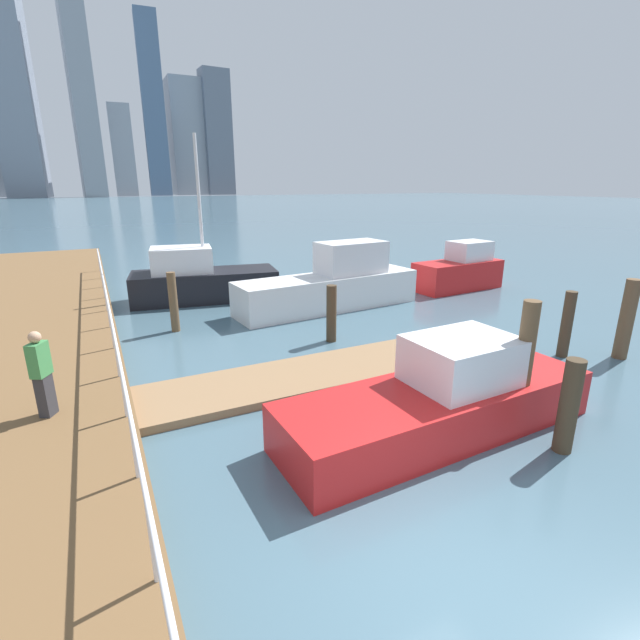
# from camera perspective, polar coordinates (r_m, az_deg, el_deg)

# --- Properties ---
(ground_plane) EXTENTS (300.00, 300.00, 0.00)m
(ground_plane) POSITION_cam_1_polar(r_m,az_deg,el_deg) (23.66, -18.09, 5.09)
(ground_plane) COLOR #476675
(floating_dock) EXTENTS (10.50, 2.00, 0.18)m
(floating_dock) POSITION_cam_1_polar(r_m,az_deg,el_deg) (11.27, 2.42, -6.15)
(floating_dock) COLOR #93704C
(floating_dock) RESTS_ON ground_plane
(boardwalk_railing) EXTENTS (0.06, 26.04, 1.08)m
(boardwalk_railing) POSITION_cam_1_polar(r_m,az_deg,el_deg) (11.67, -24.69, -0.79)
(boardwalk_railing) COLOR white
(boardwalk_railing) RESTS_ON boardwalk
(dock_piling_0) EXTENTS (0.32, 0.32, 1.71)m
(dock_piling_0) POSITION_cam_1_polar(r_m,az_deg,el_deg) (8.90, 28.83, -9.51)
(dock_piling_0) COLOR #473826
(dock_piling_0) RESTS_ON ground_plane
(dock_piling_1) EXTENTS (0.31, 0.31, 2.50)m
(dock_piling_1) POSITION_cam_1_polar(r_m,az_deg,el_deg) (9.20, 24.27, -5.34)
(dock_piling_1) COLOR brown
(dock_piling_1) RESTS_ON ground_plane
(dock_piling_2) EXTENTS (0.30, 0.30, 1.69)m
(dock_piling_2) POSITION_cam_1_polar(r_m,az_deg,el_deg) (13.19, 1.45, 0.80)
(dock_piling_2) COLOR #473826
(dock_piling_2) RESTS_ON ground_plane
(dock_piling_3) EXTENTS (0.29, 0.29, 1.80)m
(dock_piling_3) POSITION_cam_1_polar(r_m,az_deg,el_deg) (13.67, 28.63, -0.49)
(dock_piling_3) COLOR #473826
(dock_piling_3) RESTS_ON ground_plane
(dock_piling_4) EXTENTS (0.36, 0.36, 2.14)m
(dock_piling_4) POSITION_cam_1_polar(r_m,az_deg,el_deg) (14.30, 34.15, 0.05)
(dock_piling_4) COLOR brown
(dock_piling_4) RESTS_ON ground_plane
(dock_piling_5) EXTENTS (0.26, 0.26, 1.89)m
(dock_piling_5) POSITION_cam_1_polar(r_m,az_deg,el_deg) (14.79, -17.98, 2.15)
(dock_piling_5) COLOR brown
(dock_piling_5) RESTS_ON ground_plane
(moored_boat_0) EXTENTS (4.15, 1.82, 2.07)m
(moored_boat_0) POSITION_cam_1_polar(r_m,az_deg,el_deg) (20.85, 17.18, 5.95)
(moored_boat_0) COLOR red
(moored_boat_0) RESTS_ON ground_plane
(moored_boat_1) EXTENTS (6.31, 2.09, 1.77)m
(moored_boat_1) POSITION_cam_1_polar(r_m,az_deg,el_deg) (8.87, 15.23, -9.63)
(moored_boat_1) COLOR red
(moored_boat_1) RESTS_ON ground_plane
(moored_boat_4) EXTENTS (5.83, 2.98, 6.24)m
(moored_boat_4) POSITION_cam_1_polar(r_m,az_deg,el_deg) (18.61, -14.80, 4.92)
(moored_boat_4) COLOR black
(moored_boat_4) RESTS_ON ground_plane
(moored_boat_5) EXTENTS (7.19, 2.36, 2.42)m
(moored_boat_5) POSITION_cam_1_polar(r_m,az_deg,el_deg) (16.84, 1.70, 4.47)
(moored_boat_5) COLOR white
(moored_boat_5) RESTS_ON ground_plane
(pedestrian_0) EXTENTS (0.37, 0.42, 1.62)m
(pedestrian_0) POSITION_cam_1_polar(r_m,az_deg,el_deg) (9.56, -31.65, -5.71)
(pedestrian_0) COLOR #333338
(pedestrian_0) RESTS_ON boardwalk
(skyline_tower_1) EXTENTS (12.21, 13.81, 84.59)m
(skyline_tower_1) POSITION_cam_1_polar(r_m,az_deg,el_deg) (183.48, -34.83, 26.04)
(skyline_tower_1) COLOR gray
(skyline_tower_1) RESTS_ON ground_plane
(skyline_tower_2) EXTENTS (7.61, 10.37, 62.18)m
(skyline_tower_2) POSITION_cam_1_polar(r_m,az_deg,el_deg) (174.99, -27.77, 23.85)
(skyline_tower_2) COLOR #8C939E
(skyline_tower_2) RESTS_ON ground_plane
(skyline_tower_3) EXTENTS (7.71, 12.52, 30.21)m
(skyline_tower_3) POSITION_cam_1_polar(r_m,az_deg,el_deg) (184.56, -23.57, 18.86)
(skyline_tower_3) COLOR #8C939E
(skyline_tower_3) RESTS_ON ground_plane
(skyline_tower_4) EXTENTS (7.78, 6.61, 59.78)m
(skyline_tower_4) POSITION_cam_1_polar(r_m,az_deg,el_deg) (184.86, -20.24, 23.83)
(skyline_tower_4) COLOR slate
(skyline_tower_4) RESTS_ON ground_plane
(skyline_tower_5) EXTENTS (13.27, 12.65, 41.83)m
(skyline_tower_5) POSITION_cam_1_polar(r_m,az_deg,el_deg) (195.43, -16.27, 21.08)
(skyline_tower_5) COLOR #8C939E
(skyline_tower_5) RESTS_ON ground_plane
(skyline_tower_6) EXTENTS (10.78, 8.21, 45.17)m
(skyline_tower_6) POSITION_cam_1_polar(r_m,az_deg,el_deg) (193.32, -12.84, 21.86)
(skyline_tower_6) COLOR slate
(skyline_tower_6) RESTS_ON ground_plane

